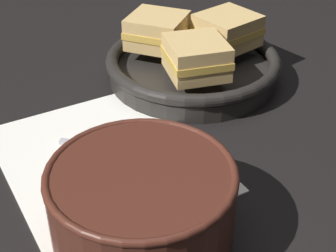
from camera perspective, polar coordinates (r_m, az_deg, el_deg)
ground_plane at (r=0.61m, az=-2.05°, el=-2.91°), size 4.00×4.00×0.00m
napkin at (r=0.60m, az=-6.97°, el=-3.51°), size 0.29×0.26×0.00m
soup_bowl at (r=0.48m, az=-2.91°, el=-8.11°), size 0.18×0.18×0.08m
spoon at (r=0.59m, az=-2.62°, el=-3.20°), size 0.13×0.11×0.01m
skillet at (r=0.75m, az=2.77°, el=6.62°), size 0.25×0.25×0.04m
sandwich_near_left at (r=0.68m, az=3.16°, el=7.61°), size 0.10×0.10×0.05m
sandwich_near_right at (r=0.77m, az=6.60°, el=10.51°), size 0.08×0.08×0.05m
sandwich_far_left at (r=0.76m, az=-1.18°, el=10.52°), size 0.11×0.11×0.05m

